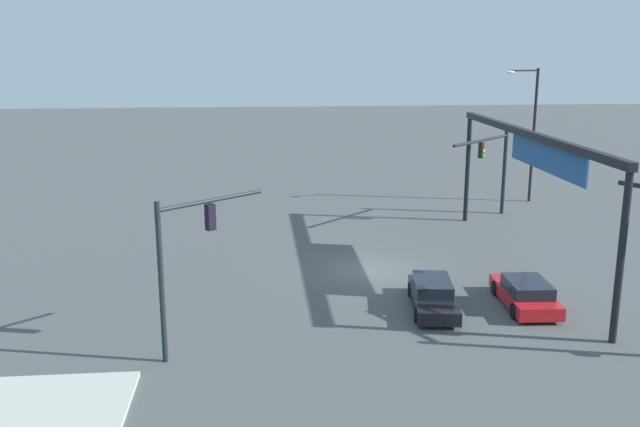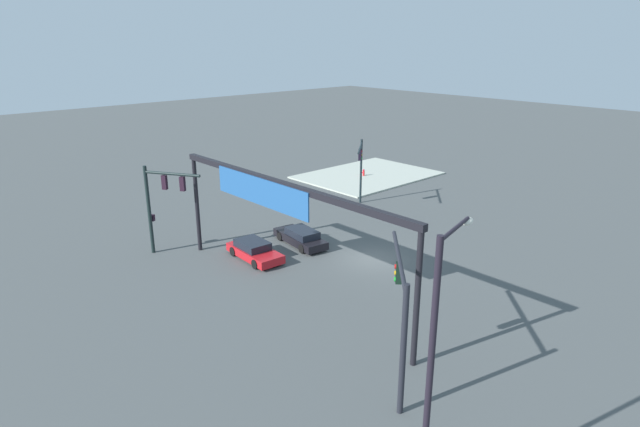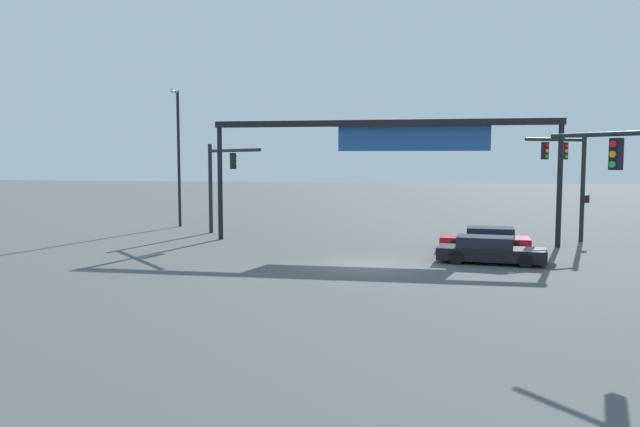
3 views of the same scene
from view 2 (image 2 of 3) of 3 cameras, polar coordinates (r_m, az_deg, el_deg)
The scene contains 10 objects.
ground_plane at distance 36.04m, azimuth 5.66°, elevation -4.92°, with size 190.55×190.55×0.00m, color #494D4E.
sidewalk_corner at distance 57.59m, azimuth 5.14°, elevation 4.11°, with size 10.26×13.93×0.15m, color #ADB4A6.
traffic_signal_near_corner at distance 46.17m, azimuth 4.37°, elevation 5.47°, with size 3.04×3.60×5.77m.
traffic_signal_opposite_side at distance 37.00m, azimuth -16.85°, elevation 1.68°, with size 3.83×2.28×6.16m.
traffic_signal_cross_street at distance 22.03m, azimuth 8.69°, elevation -9.83°, with size 4.76×4.96×5.63m.
streetlamp_curved_arm at distance 16.16m, azimuth 12.13°, elevation -15.34°, with size 0.85×2.54×9.31m.
overhead_sign_gantry at distance 29.39m, azimuth -4.68°, elevation 1.49°, with size 19.15×0.43×6.83m.
sedan_car_approaching at distance 38.18m, azimuth -2.08°, elevation -2.54°, with size 4.92×2.32×1.21m.
sedan_car_waiting_far at distance 36.06m, azimuth -7.07°, elevation -3.96°, with size 4.57×2.14×1.21m.
fire_hydrant_on_curb at distance 56.98m, azimuth 4.70°, elevation 4.40°, with size 0.33×0.22×0.71m.
Camera 2 is at (-21.87, 24.88, 14.20)m, focal length 29.84 mm.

